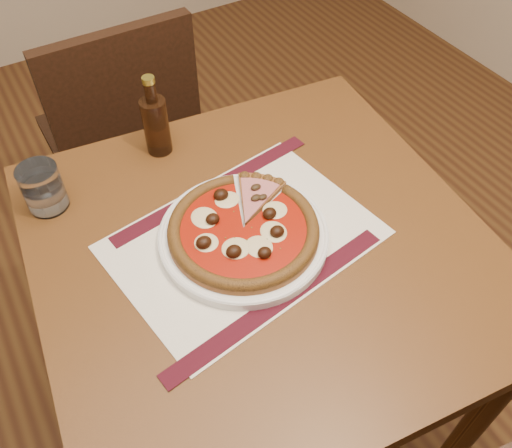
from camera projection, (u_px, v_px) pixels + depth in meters
The scene contains 8 objects.
table at pixel (261, 275), 1.06m from camera, with size 0.88×0.88×0.75m.
chair_far at pixel (123, 131), 1.60m from camera, with size 0.40×0.40×0.85m.
placemat at pixel (244, 240), 0.98m from camera, with size 0.46×0.33×0.00m, color white.
plate at pixel (244, 236), 0.98m from camera, with size 0.31×0.31×0.02m, color white.
pizza at pixel (243, 229), 0.96m from camera, with size 0.27×0.27×0.04m.
ham_slice at pixel (257, 192), 1.03m from camera, with size 0.12×0.12×0.02m.
water_glass at pixel (43, 188), 1.01m from camera, with size 0.08×0.08×0.09m, color white.
bottle at pixel (156, 123), 1.10m from camera, with size 0.05×0.05×0.18m.
Camera 1 is at (0.31, 0.32, 1.51)m, focal length 38.00 mm.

